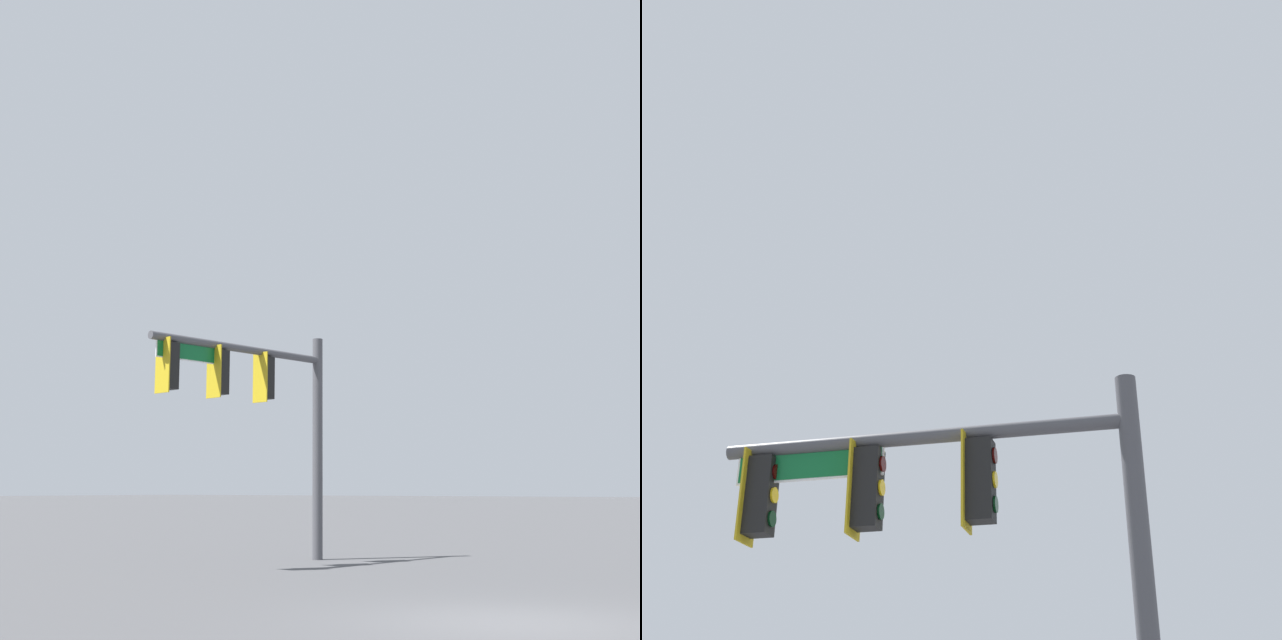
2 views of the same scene
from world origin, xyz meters
TOP-DOWN VIEW (x-y plane):
  - ground_plane at (0.00, 0.00)m, footprint 400.00×400.00m
  - signal_pole_near at (-5.69, -9.06)m, footprint 5.79×1.14m

SIDE VIEW (x-z plane):
  - ground_plane at x=0.00m, z-range 0.00..0.00m
  - signal_pole_near at x=-5.69m, z-range 1.20..7.16m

